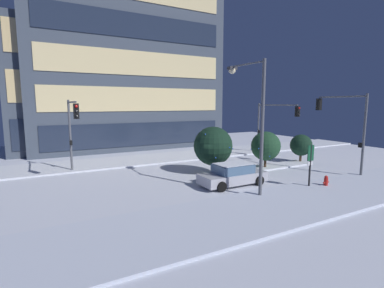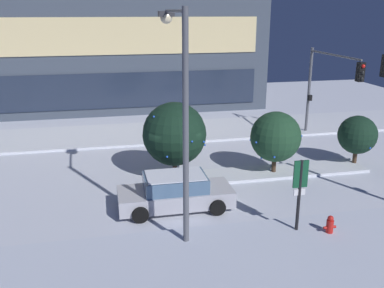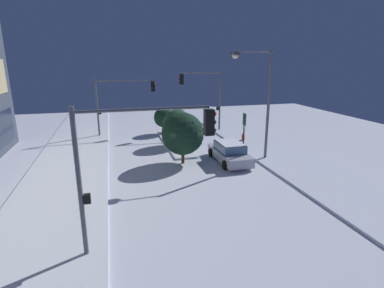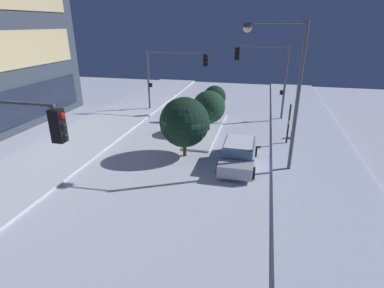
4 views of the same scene
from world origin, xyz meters
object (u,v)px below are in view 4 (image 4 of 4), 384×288
Objects in this scene: car_near at (239,154)px; decorated_tree_median at (209,107)px; traffic_light_corner_far_right at (172,69)px; decorated_tree_right_of_median at (215,97)px; street_lamp_arched at (283,78)px; decorated_tree_left_of_median at (184,122)px; traffic_light_corner_near_right at (266,69)px; fire_hydrant at (292,135)px; parking_info_sign at (289,119)px.

decorated_tree_median is (5.47, 2.81, 1.23)m from car_near.
traffic_light_corner_far_right is 4.64m from decorated_tree_right_of_median.
street_lamp_arched is 6.25m from decorated_tree_left_of_median.
decorated_tree_median is at bearing -175.92° from decorated_tree_right_of_median.
street_lamp_arched is (-10.09, -0.92, 0.91)m from traffic_light_corner_near_right.
street_lamp_arched is at bearing -97.56° from decorated_tree_left_of_median.
street_lamp_arched is (-0.16, -2.04, 4.48)m from car_near.
traffic_light_corner_far_right reaches higher than fire_hydrant.
car_near is at bearing 52.31° from parking_info_sign.
traffic_light_corner_far_right is at bearing 34.19° from car_near.
fire_hydrant is (5.08, -3.39, -0.33)m from car_near.
traffic_light_corner_far_right reaches higher than parking_info_sign.
traffic_light_corner_far_right is (10.51, 7.17, 3.22)m from car_near.
parking_info_sign is (-5.92, -1.82, -2.47)m from traffic_light_corner_near_right.
traffic_light_corner_near_right is 5.00m from decorated_tree_right_of_median.
decorated_tree_right_of_median is (10.15, 3.14, 0.95)m from car_near.
decorated_tree_median is (-4.46, 3.92, -2.34)m from traffic_light_corner_near_right.
traffic_light_corner_far_right is at bearing -52.14° from street_lamp_arched.
car_near is at bearing -7.43° from street_lamp_arched.
traffic_light_corner_far_right reaches higher than decorated_tree_left_of_median.
street_lamp_arched is 2.98× the size of decorated_tree_right_of_median.
car_near is 13.13m from traffic_light_corner_far_right.
car_near is 1.50× the size of decorated_tree_median.
decorated_tree_left_of_median reaches higher than parking_info_sign.
car_near is 10.66m from decorated_tree_right_of_median.
parking_info_sign is at bearing 157.21° from fire_hydrant.
traffic_light_corner_far_right is 6.96m from decorated_tree_median.
traffic_light_corner_near_right is (9.93, -1.12, 3.57)m from car_near.
fire_hydrant is at bearing -27.21° from traffic_light_corner_far_right.
street_lamp_arched is 9.92× the size of fire_hydrant.
fire_hydrant is at bearing -56.37° from decorated_tree_left_of_median.
decorated_tree_median reaches higher than parking_info_sign.
parking_info_sign is 5.93m from decorated_tree_median.
decorated_tree_right_of_median is at bearing -66.25° from street_lamp_arched.
decorated_tree_right_of_median is (0.22, 4.26, -2.62)m from traffic_light_corner_near_right.
traffic_light_corner_far_right is 14.16m from street_lamp_arched.
decorated_tree_median is at bearing -49.14° from traffic_light_corner_far_right.
car_near is 6.27m from decorated_tree_median.
decorated_tree_right_of_median is (9.58, -0.27, -0.55)m from decorated_tree_left_of_median.
traffic_light_corner_near_right reaches higher than fire_hydrant.
traffic_light_corner_far_right is at bearing -4.03° from traffic_light_corner_near_right.
fire_hydrant is 0.30× the size of decorated_tree_right_of_median.
traffic_light_corner_near_right reaches higher than decorated_tree_left_of_median.
street_lamp_arched is 2.13× the size of decorated_tree_left_of_median.
decorated_tree_left_of_median is at bearing 27.04° from parking_info_sign.
fire_hydrant is 0.25× the size of decorated_tree_median.
traffic_light_corner_far_right is at bearing 62.79° from fire_hydrant.
street_lamp_arched is at bearing -139.24° from decorated_tree_median.
decorated_tree_left_of_median reaches higher than car_near.
traffic_light_corner_near_right is 8.32m from traffic_light_corner_far_right.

